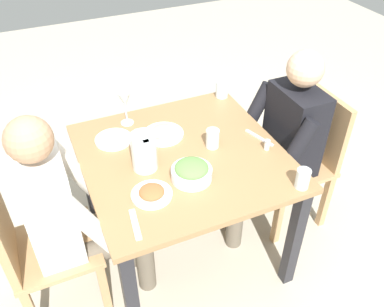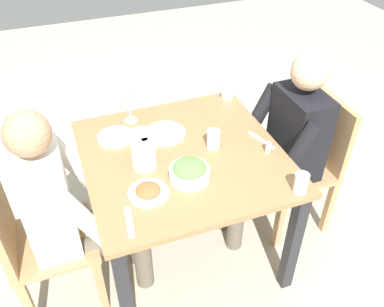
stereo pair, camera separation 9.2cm
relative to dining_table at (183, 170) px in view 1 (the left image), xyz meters
name	(u,v)px [view 1 (the left image)]	position (x,y,z in m)	size (l,w,h in m)	color
ground_plane	(184,246)	(0.00, 0.00, -0.61)	(8.00, 8.00, 0.00)	#B7AD99
dining_table	(183,170)	(0.00, 0.00, 0.00)	(0.98, 0.98, 0.72)	#997047
chair_near	(305,153)	(-0.01, -0.78, -0.13)	(0.40, 0.40, 0.85)	tan
chair_far	(34,245)	(-0.07, 0.78, -0.13)	(0.40, 0.40, 0.85)	tan
diner_near	(279,142)	(-0.01, -0.58, 0.01)	(0.48, 0.53, 1.15)	black
diner_far	(72,211)	(-0.07, 0.58, 0.01)	(0.48, 0.53, 1.15)	silver
water_pitcher	(144,151)	(-0.02, 0.20, 0.20)	(0.16, 0.12, 0.19)	silver
salad_bowl	(192,171)	(-0.18, 0.03, 0.15)	(0.19, 0.19, 0.09)	white
plate_rice_curry	(152,193)	(-0.22, 0.24, 0.12)	(0.18, 0.18, 0.04)	white
plate_yoghurt	(113,138)	(0.25, 0.28, 0.13)	(0.19, 0.19, 0.06)	white
plate_beans	(163,133)	(0.19, 0.03, 0.12)	(0.21, 0.21, 0.05)	white
water_glass_far_left	(213,139)	(0.00, -0.16, 0.16)	(0.07, 0.07, 0.10)	silver
water_glass_center	(303,179)	(-0.43, -0.40, 0.15)	(0.06, 0.06, 0.10)	silver
water_glass_far_right	(222,89)	(0.43, -0.44, 0.16)	(0.07, 0.07, 0.10)	silver
wine_glass	(125,101)	(0.38, 0.17, 0.25)	(0.08, 0.08, 0.20)	silver
salt_shaker	(267,145)	(-0.13, -0.41, 0.13)	(0.03, 0.03, 0.05)	white
fork_near	(135,224)	(-0.35, 0.36, 0.11)	(0.17, 0.03, 0.01)	silver
knife_near	(259,138)	(-0.04, -0.42, 0.11)	(0.18, 0.02, 0.01)	silver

